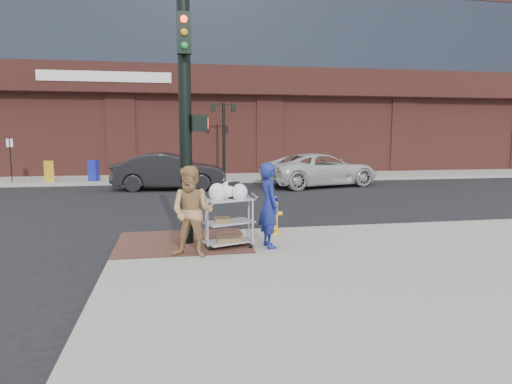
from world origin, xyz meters
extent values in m
plane|color=black|center=(0.00, 0.00, 0.00)|extent=(220.00, 220.00, 0.00)
cube|color=#98948F|center=(12.50, 32.00, 0.07)|extent=(65.00, 36.00, 0.15)
cube|color=#542F27|center=(-0.60, 0.90, 0.16)|extent=(2.80, 2.40, 0.01)
cylinder|color=black|center=(2.00, 16.00, 2.15)|extent=(0.16, 0.16, 4.00)
cube|color=black|center=(2.00, 16.00, 4.05)|extent=(1.20, 0.06, 0.06)
cube|color=black|center=(1.45, 16.00, 3.85)|extent=(0.22, 0.22, 0.35)
cube|color=black|center=(2.55, 16.00, 3.85)|extent=(0.22, 0.22, 0.35)
cylinder|color=black|center=(-8.50, 15.00, 1.25)|extent=(0.05, 0.05, 2.20)
cylinder|color=black|center=(-0.50, 0.80, 2.65)|extent=(0.26, 0.26, 5.00)
cube|color=black|center=(-0.20, 0.80, 2.70)|extent=(0.32, 0.28, 0.34)
cube|color=#FF260C|center=(-0.04, 0.80, 2.70)|extent=(0.02, 0.18, 0.22)
cube|color=black|center=(-0.50, 0.52, 4.45)|extent=(0.28, 0.18, 0.80)
imported|color=navy|center=(1.15, 0.15, 1.02)|extent=(0.49, 0.68, 1.75)
imported|color=#AA8050|center=(-0.44, -0.32, 1.02)|extent=(1.02, 0.91, 1.74)
imported|color=black|center=(-0.89, 11.71, 0.82)|extent=(5.12, 2.24, 1.63)
imported|color=silver|center=(6.15, 11.83, 0.78)|extent=(6.12, 4.00, 1.57)
cube|color=#9C9DA1|center=(0.34, 0.30, 1.14)|extent=(1.11, 0.85, 0.03)
cube|color=#9C9DA1|center=(0.34, 0.30, 0.67)|extent=(1.11, 0.85, 0.03)
cube|color=#9C9DA1|center=(0.34, 0.30, 0.27)|extent=(1.11, 0.85, 0.03)
cube|color=black|center=(0.45, 0.35, 1.32)|extent=(0.24, 0.15, 0.35)
cube|color=brown|center=(0.21, 0.30, 0.73)|extent=(0.33, 0.37, 0.09)
cube|color=brown|center=(0.34, 0.30, 0.32)|extent=(0.50, 0.39, 0.08)
cylinder|color=#FDA715|center=(1.52, 1.40, 0.19)|extent=(0.29, 0.29, 0.08)
cylinder|color=#FDA715|center=(1.52, 1.40, 0.57)|extent=(0.21, 0.21, 0.65)
sphere|color=#FDA715|center=(1.52, 1.40, 0.93)|extent=(0.23, 0.23, 0.23)
cylinder|color=#FDA715|center=(1.52, 1.40, 0.62)|extent=(0.42, 0.09, 0.09)
cube|color=gold|center=(-6.72, 14.71, 0.66)|extent=(0.51, 0.48, 1.03)
cube|color=#171F97|center=(-4.66, 14.83, 0.67)|extent=(0.54, 0.51, 1.04)
camera|label=1|loc=(-0.78, -8.89, 2.48)|focal=32.00mm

